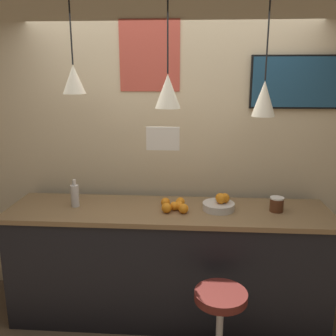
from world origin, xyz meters
name	(u,v)px	position (x,y,z in m)	size (l,w,h in m)	color
back_wall	(171,144)	(0.00, 1.10, 1.45)	(8.00, 0.06, 2.90)	beige
service_counter	(168,263)	(0.00, 0.66, 0.49)	(2.66, 0.66, 0.98)	black
bar_stool	(220,318)	(0.41, 0.05, 0.41)	(0.42, 0.42, 0.62)	#B7B7BC
fruit_bowl	(219,204)	(0.42, 0.68, 1.03)	(0.26, 0.26, 0.15)	beige
orange_pile	(175,205)	(0.06, 0.65, 1.02)	(0.23, 0.25, 0.08)	orange
juice_bottle	(75,195)	(-0.78, 0.67, 1.08)	(0.07, 0.07, 0.23)	silver
spread_jar	(277,204)	(0.88, 0.67, 1.04)	(0.11, 0.11, 0.12)	#562D19
pendant_lamp_left	(74,79)	(-0.72, 0.64, 2.03)	(0.18, 0.18, 0.88)	black
pendant_lamp_middle	(168,91)	(0.00, 0.64, 1.95)	(0.20, 0.20, 0.99)	black
pendant_lamp_right	(264,98)	(0.72, 0.64, 1.90)	(0.18, 0.18, 1.04)	black
mounted_tv	(298,82)	(1.07, 1.05, 2.00)	(0.79, 0.04, 0.44)	black
hanging_menu_board	(163,139)	(-0.02, 0.41, 1.62)	(0.24, 0.01, 0.17)	white
wall_poster	(150,56)	(-0.19, 1.07, 2.21)	(0.52, 0.01, 0.59)	#C64C3D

